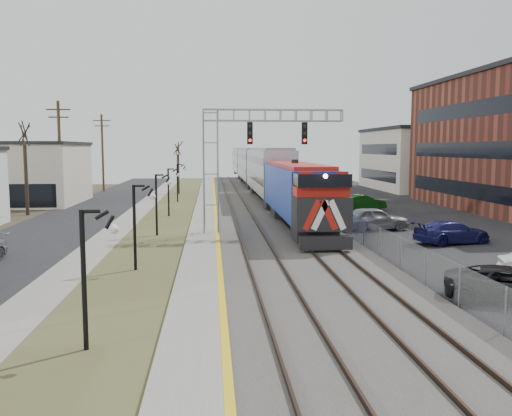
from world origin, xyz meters
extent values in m
cube|color=black|center=(-11.50, 35.00, 0.02)|extent=(7.00, 120.00, 0.04)
cube|color=gray|center=(-7.00, 35.00, 0.04)|extent=(2.00, 120.00, 0.08)
cube|color=#4B522C|center=(-4.00, 35.00, 0.03)|extent=(4.00, 120.00, 0.06)
cube|color=gray|center=(-1.00, 35.00, 0.12)|extent=(2.00, 120.00, 0.24)
cube|color=#595651|center=(4.00, 35.00, 0.10)|extent=(8.00, 120.00, 0.20)
cube|color=black|center=(16.00, 35.00, 0.02)|extent=(16.00, 120.00, 0.04)
cube|color=gold|center=(-0.12, 35.00, 0.24)|extent=(0.24, 120.00, 0.01)
cube|color=#2D2119|center=(1.25, 35.00, 0.28)|extent=(0.08, 120.00, 0.15)
cube|color=#2D2119|center=(2.75, 35.00, 0.28)|extent=(0.08, 120.00, 0.15)
cube|color=#2D2119|center=(4.75, 35.00, 0.28)|extent=(0.08, 120.00, 0.15)
cube|color=#2D2119|center=(6.25, 35.00, 0.28)|extent=(0.08, 120.00, 0.15)
cube|color=#1330A1|center=(5.50, 29.44, 2.47)|extent=(3.00, 17.00, 4.25)
cube|color=black|center=(5.50, 20.74, 0.70)|extent=(2.80, 0.50, 0.70)
cube|color=#9FA1A9|center=(5.50, 49.74, 3.01)|extent=(3.00, 22.00, 5.33)
cube|color=#9FA1A9|center=(5.50, 72.54, 3.01)|extent=(3.00, 22.00, 5.33)
cube|color=#9FA1A9|center=(5.50, 95.34, 3.01)|extent=(3.00, 22.00, 5.33)
cube|color=gray|center=(-0.50, 28.00, 4.00)|extent=(1.00, 1.00, 8.00)
cube|color=gray|center=(3.50, 28.00, 7.75)|extent=(9.00, 0.80, 0.80)
cube|color=black|center=(2.00, 27.55, 6.60)|extent=(0.35, 0.25, 1.40)
cube|color=black|center=(5.50, 27.55, 6.60)|extent=(0.35, 0.25, 1.40)
cylinder|color=black|center=(-4.00, 8.00, 2.00)|extent=(0.14, 0.14, 4.00)
cylinder|color=black|center=(-4.00, 18.00, 2.00)|extent=(0.14, 0.14, 4.00)
cylinder|color=black|center=(-4.00, 28.00, 2.00)|extent=(0.14, 0.14, 4.00)
cylinder|color=black|center=(-4.00, 38.00, 2.00)|extent=(0.14, 0.14, 4.00)
cylinder|color=black|center=(-4.00, 50.00, 2.00)|extent=(0.14, 0.14, 4.00)
cylinder|color=#4C3823|center=(-14.50, 45.00, 5.00)|extent=(0.28, 0.28, 10.00)
cylinder|color=#4C3823|center=(-14.50, 65.00, 5.00)|extent=(0.28, 0.28, 10.00)
cube|color=gray|center=(8.20, 35.00, 0.80)|extent=(0.04, 120.00, 1.60)
cube|color=beige|center=(-21.00, 50.00, 3.00)|extent=(14.00, 12.00, 6.00)
cube|color=beige|center=(30.00, 65.00, 4.00)|extent=(16.00, 18.00, 8.00)
cylinder|color=#382D23|center=(-16.00, 40.00, 2.97)|extent=(0.30, 0.30, 5.95)
cylinder|color=#382D23|center=(-4.50, 60.00, 2.45)|extent=(0.30, 0.30, 4.90)
imported|color=black|center=(10.41, 11.55, 0.65)|extent=(5.13, 3.87, 1.29)
imported|color=#161750|center=(13.69, 23.59, 0.68)|extent=(5.00, 2.98, 1.36)
imported|color=gray|center=(10.70, 29.16, 0.80)|extent=(4.89, 2.44, 1.60)
imported|color=#0C400E|center=(13.21, 40.97, 0.71)|extent=(4.52, 2.48, 1.41)
imported|color=gray|center=(11.44, 47.79, 0.79)|extent=(6.18, 4.13, 1.58)
camera|label=1|loc=(-0.47, -6.95, 5.67)|focal=38.00mm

